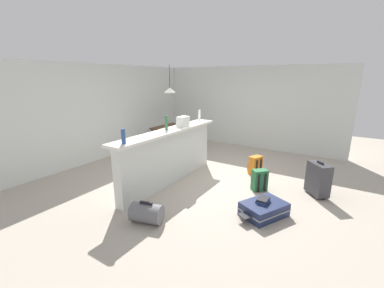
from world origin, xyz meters
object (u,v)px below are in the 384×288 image
(bottle_blue, at_px, (123,136))
(dining_chair_near_partition, at_px, (187,136))
(bottle_white, at_px, (199,115))
(book_stack, at_px, (263,200))
(backpack_orange, at_px, (255,165))
(suitcase_flat_navy, at_px, (264,209))
(bottle_green, at_px, (166,123))
(grocery_bag, at_px, (183,122))
(suitcase_upright_charcoal, at_px, (318,179))
(pendant_lamp, at_px, (170,90))
(backpack_green, at_px, (259,180))
(duffel_bag_grey, at_px, (147,213))
(dining_table, at_px, (172,130))

(bottle_blue, distance_m, dining_chair_near_partition, 3.40)
(bottle_white, bearing_deg, book_stack, -125.58)
(backpack_orange, bearing_deg, bottle_blue, 154.14)
(bottle_blue, height_order, suitcase_flat_navy, bottle_blue)
(bottle_white, bearing_deg, bottle_green, -178.94)
(bottle_white, relative_size, grocery_bag, 1.01)
(dining_chair_near_partition, bearing_deg, suitcase_upright_charcoal, -104.67)
(bottle_white, distance_m, pendant_lamp, 1.66)
(bottle_blue, relative_size, dining_chair_near_partition, 0.26)
(bottle_blue, height_order, backpack_green, bottle_blue)
(suitcase_flat_navy, xyz_separation_m, backpack_green, (0.89, 0.37, 0.09))
(suitcase_upright_charcoal, bearing_deg, pendant_lamp, 77.00)
(bottle_blue, xyz_separation_m, grocery_bag, (1.68, 0.02, -0.01))
(book_stack, bearing_deg, backpack_orange, 22.59)
(pendant_lamp, relative_size, duffel_bag_grey, 1.49)
(backpack_orange, bearing_deg, grocery_bag, 127.17)
(bottle_blue, height_order, bottle_white, bottle_white)
(bottle_blue, height_order, bottle_green, bottle_green)
(bottle_blue, bearing_deg, bottle_green, 4.10)
(pendant_lamp, xyz_separation_m, backpack_orange, (-0.53, -2.83, -1.60))
(backpack_orange, bearing_deg, dining_table, 79.68)
(bottle_white, height_order, duffel_bag_grey, bottle_white)
(bottle_white, xyz_separation_m, backpack_green, (-0.63, -1.76, -1.06))
(bottle_white, height_order, book_stack, bottle_white)
(duffel_bag_grey, bearing_deg, backpack_orange, -14.52)
(dining_chair_near_partition, xyz_separation_m, suitcase_upright_charcoal, (-0.94, -3.57, -0.19))
(bottle_blue, relative_size, dining_table, 0.22)
(bottle_green, height_order, backpack_green, bottle_green)
(duffel_bag_grey, height_order, suitcase_upright_charcoal, suitcase_upright_charcoal)
(pendant_lamp, xyz_separation_m, backpack_green, (-1.32, -3.18, -1.60))
(dining_table, bearing_deg, suitcase_upright_charcoal, -102.86)
(bottle_white, xyz_separation_m, duffel_bag_grey, (-2.68, -0.68, -1.11))
(bottle_green, height_order, dining_table, bottle_green)
(dining_chair_near_partition, height_order, suitcase_upright_charcoal, dining_chair_near_partition)
(dining_chair_near_partition, xyz_separation_m, pendant_lamp, (0.03, 0.60, 1.29))
(backpack_orange, xyz_separation_m, suitcase_upright_charcoal, (-0.43, -1.34, 0.13))
(duffel_bag_grey, bearing_deg, pendant_lamp, 31.87)
(bottle_green, xyz_separation_m, dining_chair_near_partition, (1.98, 0.84, -0.77))
(dining_table, relative_size, suitcase_flat_navy, 1.24)
(bottle_blue, bearing_deg, pendant_lamp, 25.43)
(duffel_bag_grey, bearing_deg, dining_table, 31.38)
(bottle_blue, height_order, backpack_orange, bottle_blue)
(backpack_green, bearing_deg, bottle_blue, 138.85)
(bottle_green, distance_m, pendant_lamp, 2.52)
(bottle_green, bearing_deg, pendant_lamp, 35.68)
(bottle_blue, distance_m, grocery_bag, 1.68)
(dining_chair_near_partition, relative_size, suitcase_upright_charcoal, 1.39)
(backpack_green, bearing_deg, book_stack, -158.68)
(bottle_green, height_order, book_stack, bottle_green)
(bottle_green, relative_size, pendant_lamp, 0.37)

